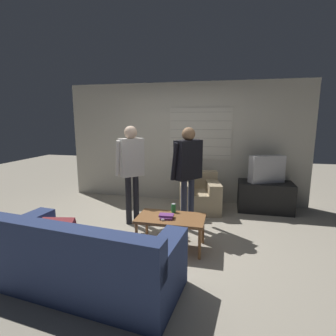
{
  "coord_description": "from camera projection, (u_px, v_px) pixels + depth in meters",
  "views": [
    {
      "loc": [
        0.95,
        -3.6,
        1.78
      ],
      "look_at": [
        0.01,
        0.49,
        1.0
      ],
      "focal_mm": 28.0,
      "sensor_mm": 36.0,
      "label": 1
    }
  ],
  "objects": [
    {
      "name": "person_right_standing",
      "position": [
        188.0,
        165.0,
        4.2
      ],
      "size": [
        0.53,
        0.81,
        1.66
      ],
      "rotation": [
        0.0,
        0.0,
        0.92
      ],
      "color": "#33384C",
      "rests_on": "ground_plane"
    },
    {
      "name": "couch_blue",
      "position": [
        83.0,
        261.0,
        2.76
      ],
      "size": [
        2.1,
        1.07,
        0.81
      ],
      "rotation": [
        0.0,
        0.0,
        -0.11
      ],
      "color": "navy",
      "rests_on": "ground_plane"
    },
    {
      "name": "book_stack",
      "position": [
        166.0,
        216.0,
        3.57
      ],
      "size": [
        0.21,
        0.2,
        0.05
      ],
      "color": "#75387F",
      "rests_on": "coffee_table"
    },
    {
      "name": "armchair_beige",
      "position": [
        199.0,
        195.0,
        5.16
      ],
      "size": [
        0.91,
        0.91,
        0.74
      ],
      "rotation": [
        0.0,
        0.0,
        3.35
      ],
      "color": "tan",
      "rests_on": "ground_plane"
    },
    {
      "name": "ground_plane",
      "position": [
        160.0,
        238.0,
        3.98
      ],
      "size": [
        16.0,
        16.0,
        0.0
      ],
      "primitive_type": "plane",
      "color": "#B2A893"
    },
    {
      "name": "soda_can",
      "position": [
        173.0,
        208.0,
        3.8
      ],
      "size": [
        0.07,
        0.07,
        0.13
      ],
      "color": "#238E47",
      "rests_on": "coffee_table"
    },
    {
      "name": "tv",
      "position": [
        267.0,
        169.0,
        5.04
      ],
      "size": [
        0.7,
        0.47,
        0.53
      ],
      "rotation": [
        0.0,
        0.0,
        3.58
      ],
      "color": "#B2B2B7",
      "rests_on": "tv_stand"
    },
    {
      "name": "spare_remote",
      "position": [
        162.0,
        219.0,
        3.53
      ],
      "size": [
        0.11,
        0.13,
        0.02
      ],
      "rotation": [
        0.0,
        0.0,
        0.59
      ],
      "color": "white",
      "rests_on": "coffee_table"
    },
    {
      "name": "wall_back",
      "position": [
        184.0,
        143.0,
        5.69
      ],
      "size": [
        5.2,
        0.08,
        2.55
      ],
      "color": "#BCB7A8",
      "rests_on": "ground_plane"
    },
    {
      "name": "tv_stand",
      "position": [
        265.0,
        197.0,
        5.14
      ],
      "size": [
        1.03,
        0.56,
        0.58
      ],
      "color": "black",
      "rests_on": "ground_plane"
    },
    {
      "name": "coffee_table",
      "position": [
        171.0,
        220.0,
        3.63
      ],
      "size": [
        0.93,
        0.54,
        0.45
      ],
      "color": "brown",
      "rests_on": "ground_plane"
    },
    {
      "name": "person_left_standing",
      "position": [
        131.0,
        163.0,
        4.39
      ],
      "size": [
        0.49,
        0.81,
        1.68
      ],
      "rotation": [
        0.0,
        0.0,
        0.76
      ],
      "color": "black",
      "rests_on": "ground_plane"
    }
  ]
}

